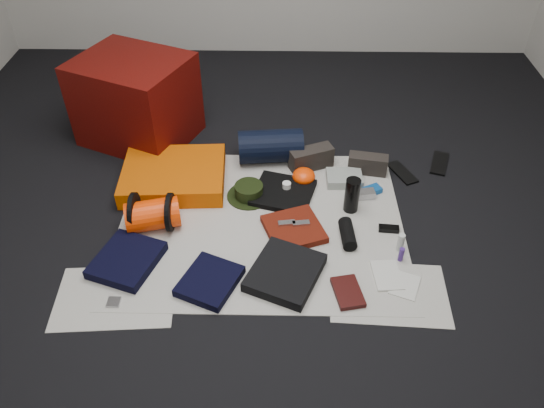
{
  "coord_description": "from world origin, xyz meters",
  "views": [
    {
      "loc": [
        0.1,
        -2.21,
        2.06
      ],
      "look_at": [
        0.06,
        0.05,
        0.1
      ],
      "focal_mm": 35.0,
      "sensor_mm": 36.0,
      "label": 1
    }
  ],
  "objects_px": {
    "sleeping_pad": "(174,175)",
    "water_bottle": "(352,195)",
    "navy_duffel": "(271,146)",
    "paperback_book": "(348,292)",
    "stuff_sack": "(153,215)",
    "red_cabinet": "(136,100)",
    "compact_camera": "(365,194)"
  },
  "relations": [
    {
      "from": "compact_camera",
      "to": "paperback_book",
      "type": "relative_size",
      "value": 0.56
    },
    {
      "from": "stuff_sack",
      "to": "compact_camera",
      "type": "relative_size",
      "value": 2.64
    },
    {
      "from": "red_cabinet",
      "to": "compact_camera",
      "type": "height_order",
      "value": "red_cabinet"
    },
    {
      "from": "red_cabinet",
      "to": "stuff_sack",
      "type": "height_order",
      "value": "red_cabinet"
    },
    {
      "from": "water_bottle",
      "to": "paperback_book",
      "type": "distance_m",
      "value": 0.65
    },
    {
      "from": "compact_camera",
      "to": "sleeping_pad",
      "type": "bearing_deg",
      "value": 166.05
    },
    {
      "from": "stuff_sack",
      "to": "paperback_book",
      "type": "height_order",
      "value": "stuff_sack"
    },
    {
      "from": "stuff_sack",
      "to": "paperback_book",
      "type": "xyz_separation_m",
      "value": [
        1.04,
        -0.47,
        -0.07
      ]
    },
    {
      "from": "sleeping_pad",
      "to": "navy_duffel",
      "type": "xyz_separation_m",
      "value": [
        0.59,
        0.25,
        0.05
      ]
    },
    {
      "from": "navy_duffel",
      "to": "water_bottle",
      "type": "xyz_separation_m",
      "value": [
        0.48,
        -0.48,
        0.0
      ]
    },
    {
      "from": "sleeping_pad",
      "to": "paperback_book",
      "type": "relative_size",
      "value": 3.11
    },
    {
      "from": "navy_duffel",
      "to": "water_bottle",
      "type": "bearing_deg",
      "value": -50.75
    },
    {
      "from": "stuff_sack",
      "to": "compact_camera",
      "type": "height_order",
      "value": "stuff_sack"
    },
    {
      "from": "red_cabinet",
      "to": "compact_camera",
      "type": "relative_size",
      "value": 6.14
    },
    {
      "from": "sleeping_pad",
      "to": "navy_duffel",
      "type": "relative_size",
      "value": 1.5
    },
    {
      "from": "navy_duffel",
      "to": "water_bottle",
      "type": "height_order",
      "value": "same"
    },
    {
      "from": "sleeping_pad",
      "to": "compact_camera",
      "type": "height_order",
      "value": "sleeping_pad"
    },
    {
      "from": "sleeping_pad",
      "to": "paperback_book",
      "type": "xyz_separation_m",
      "value": [
        0.99,
        -0.87,
        -0.04
      ]
    },
    {
      "from": "red_cabinet",
      "to": "paperback_book",
      "type": "relative_size",
      "value": 3.45
    },
    {
      "from": "stuff_sack",
      "to": "red_cabinet",
      "type": "bearing_deg",
      "value": 105.69
    },
    {
      "from": "paperback_book",
      "to": "red_cabinet",
      "type": "bearing_deg",
      "value": 121.36
    },
    {
      "from": "stuff_sack",
      "to": "water_bottle",
      "type": "height_order",
      "value": "water_bottle"
    },
    {
      "from": "navy_duffel",
      "to": "paperback_book",
      "type": "height_order",
      "value": "navy_duffel"
    },
    {
      "from": "sleeping_pad",
      "to": "stuff_sack",
      "type": "xyz_separation_m",
      "value": [
        -0.05,
        -0.4,
        0.03
      ]
    },
    {
      "from": "stuff_sack",
      "to": "paperback_book",
      "type": "bearing_deg",
      "value": -24.25
    },
    {
      "from": "sleeping_pad",
      "to": "red_cabinet",
      "type": "bearing_deg",
      "value": 120.54
    },
    {
      "from": "compact_camera",
      "to": "stuff_sack",
      "type": "bearing_deg",
      "value": -175.3
    },
    {
      "from": "navy_duffel",
      "to": "water_bottle",
      "type": "relative_size",
      "value": 1.91
    },
    {
      "from": "red_cabinet",
      "to": "water_bottle",
      "type": "bearing_deg",
      "value": -4.82
    },
    {
      "from": "red_cabinet",
      "to": "water_bottle",
      "type": "distance_m",
      "value": 1.57
    },
    {
      "from": "water_bottle",
      "to": "navy_duffel",
      "type": "bearing_deg",
      "value": 134.79
    },
    {
      "from": "sleeping_pad",
      "to": "water_bottle",
      "type": "relative_size",
      "value": 2.86
    }
  ]
}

